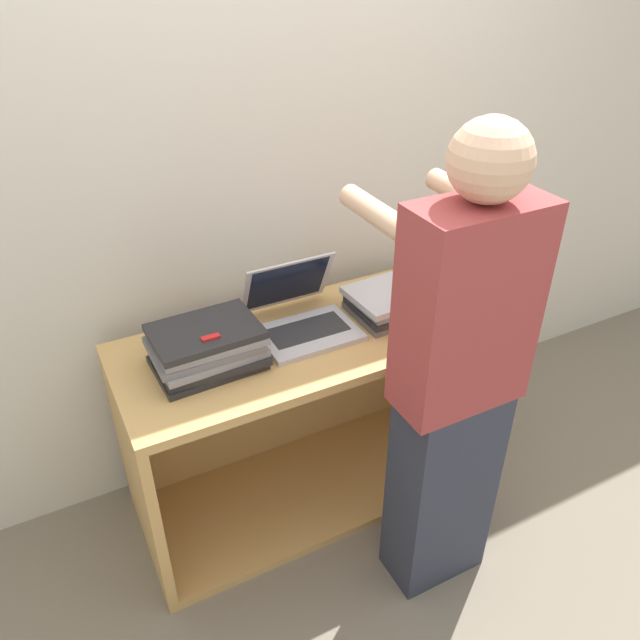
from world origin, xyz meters
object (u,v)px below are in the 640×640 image
(laptop_stack_left, at_px, (207,347))
(person, at_px, (455,387))
(laptop_open, at_px, (301,316))
(laptop_stack_right, at_px, (397,300))

(laptop_stack_left, xyz_separation_m, person, (0.63, -0.53, -0.02))
(laptop_open, height_order, person, person)
(laptop_open, xyz_separation_m, laptop_stack_left, (-0.38, -0.06, 0.02))
(laptop_stack_left, bearing_deg, person, -40.37)
(laptop_stack_left, xyz_separation_m, laptop_stack_right, (0.76, 0.00, -0.02))
(laptop_stack_left, relative_size, person, 0.22)
(laptop_stack_left, distance_m, person, 0.82)
(laptop_stack_right, bearing_deg, laptop_stack_left, -179.98)
(laptop_stack_right, bearing_deg, person, -104.39)
(laptop_open, distance_m, laptop_stack_right, 0.39)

